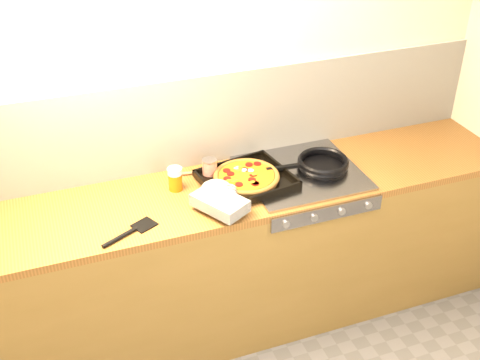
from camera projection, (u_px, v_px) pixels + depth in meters
name	position (u px, v px, depth m)	size (l,w,h in m)	color
room_shell	(201.00, 121.00, 3.12)	(3.20, 3.20, 3.20)	white
counter_run	(222.00, 259.00, 3.26)	(3.20, 0.62, 0.90)	olive
stovetop	(301.00, 173.00, 3.15)	(0.60, 0.56, 0.02)	gray
pizza_on_tray	(238.00, 183.00, 2.99)	(0.58, 0.56, 0.07)	black
frying_pan	(322.00, 163.00, 3.17)	(0.46, 0.29, 0.04)	black
tomato_can	(210.00, 169.00, 3.09)	(0.09, 0.09, 0.11)	maroon
juice_glass	(175.00, 179.00, 3.00)	(0.08, 0.08, 0.12)	orange
wooden_spoon	(213.00, 171.00, 3.16)	(0.30, 0.08, 0.02)	#AE7249
black_spatula	(130.00, 232.00, 2.71)	(0.28, 0.17, 0.02)	black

